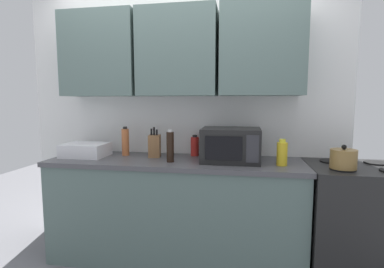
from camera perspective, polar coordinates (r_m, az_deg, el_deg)
name	(u,v)px	position (r m, az deg, el deg)	size (l,w,h in m)	color
wall_back_with_cabinets	(180,83)	(2.71, -2.33, 10.04)	(3.05, 0.38, 2.60)	white
counter_run	(175,209)	(2.65, -3.32, -14.58)	(2.18, 0.63, 0.90)	slate
stove_range	(356,222)	(2.72, 29.63, -14.83)	(0.76, 0.64, 0.91)	black
kettle	(343,159)	(2.40, 27.64, -4.34)	(0.18, 0.18, 0.18)	olive
microwave	(231,145)	(2.44, 7.63, -2.14)	(0.48, 0.37, 0.28)	black
dish_rack	(86,150)	(2.82, -20.18, -2.96)	(0.38, 0.30, 0.12)	silver
knife_block	(155,146)	(2.64, -7.37, -2.29)	(0.12, 0.13, 0.27)	brown
bottle_yellow_mustard	(282,153)	(2.38, 17.29, -3.66)	(0.08, 0.08, 0.21)	gold
bottle_soy_dark	(170,147)	(2.40, -4.31, -2.49)	(0.06, 0.06, 0.27)	black
bottle_red_sauce	(195,146)	(2.68, 0.55, -2.38)	(0.07, 0.07, 0.19)	red
bottle_spice_jar	(125,142)	(2.76, -12.98, -1.50)	(0.07, 0.07, 0.27)	#BC6638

